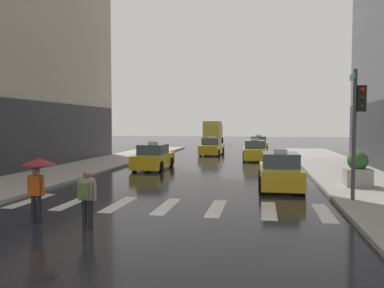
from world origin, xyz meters
name	(u,v)px	position (x,y,z in m)	size (l,w,h in m)	color
ground_plane	(140,229)	(0.00, 0.00, 0.00)	(160.00, 160.00, 0.00)	black
crosswalk_markings	(166,206)	(0.00, 3.00, 0.00)	(11.30, 2.80, 0.01)	silver
traffic_light_pole	(357,116)	(6.77, 4.70, 3.26)	(0.44, 0.84, 4.80)	#47474C
taxi_lead	(280,172)	(4.18, 7.87, 0.72)	(2.01, 4.58, 1.80)	gold
taxi_second	(153,158)	(-3.67, 13.79, 0.72)	(1.94, 4.54, 1.80)	yellow
taxi_third	(255,151)	(2.76, 21.09, 0.72)	(2.08, 4.61, 1.80)	yellow
taxi_fourth	(212,147)	(-1.39, 25.76, 0.72)	(2.07, 4.60, 1.80)	gold
taxi_fifth	(259,144)	(2.98, 31.66, 0.72)	(2.04, 4.59, 1.80)	yellow
box_truck	(213,132)	(-3.60, 44.02, 1.85)	(2.37, 7.57, 3.35)	#2D2D2D
pedestrian_with_umbrella	(38,172)	(-3.21, 0.16, 1.52)	(0.96, 0.96, 1.94)	black
pedestrian_with_backpack	(87,195)	(-1.46, -0.24, 0.97)	(0.55, 0.43, 1.65)	black
planter_near_corner	(358,170)	(7.59, 7.97, 0.87)	(1.10, 1.10, 1.60)	#A8A399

